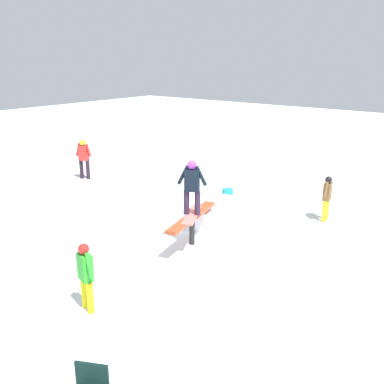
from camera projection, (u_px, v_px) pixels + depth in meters
ground_plane at (192, 244)px, 10.75m from camera, size 60.00×60.00×0.00m
rail_feature at (192, 220)px, 10.55m from camera, size 2.29×0.78×0.78m
snow_kicker_ramp at (217, 213)px, 12.06m from camera, size 2.09×1.86×0.57m
main_rider_on_rail at (192, 188)px, 10.31m from camera, size 1.36×0.89×1.39m
bystander_brown at (327, 196)px, 12.08m from camera, size 0.59×0.23×1.31m
bystander_green at (86, 273)px, 7.76m from camera, size 0.27×0.61×1.34m
bystander_red at (84, 157)px, 16.24m from camera, size 0.34×0.64×1.51m
backpack_on_snow at (227, 194)px, 14.13m from camera, size 0.37×0.35×0.34m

